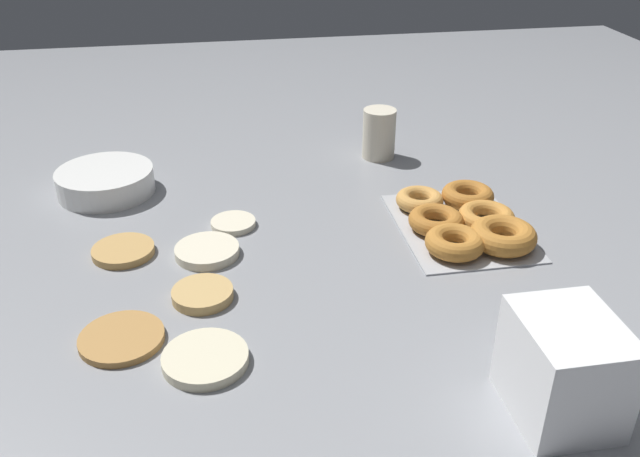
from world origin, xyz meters
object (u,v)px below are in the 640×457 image
(pancake_2, at_px, (233,223))
(container_stack, at_px, (564,368))
(pancake_1, at_px, (122,338))
(pancake_3, at_px, (123,251))
(pancake_5, at_px, (205,359))
(donut_tray, at_px, (465,221))
(pancake_0, at_px, (207,251))
(batter_bowl, at_px, (106,181))
(pancake_4, at_px, (203,294))
(paper_cup, at_px, (379,134))

(pancake_2, relative_size, container_stack, 0.59)
(pancake_1, xyz_separation_m, pancake_3, (0.24, 0.02, 0.00))
(pancake_2, height_order, pancake_3, pancake_3)
(pancake_3, height_order, container_stack, container_stack)
(pancake_1, distance_m, pancake_3, 0.24)
(pancake_5, height_order, donut_tray, donut_tray)
(donut_tray, xyz_separation_m, container_stack, (-0.44, 0.05, 0.05))
(pancake_0, relative_size, batter_bowl, 0.57)
(pancake_2, xyz_separation_m, pancake_4, (-0.22, 0.06, 0.00))
(batter_bowl, bearing_deg, paper_cup, -81.82)
(paper_cup, bearing_deg, donut_tray, -168.70)
(donut_tray, bearing_deg, pancake_4, 105.95)
(donut_tray, bearing_deg, pancake_3, 88.04)
(container_stack, bearing_deg, pancake_2, 34.01)
(pancake_1, relative_size, batter_bowl, 0.62)
(pancake_1, xyz_separation_m, pancake_4, (0.08, -0.11, 0.00))
(pancake_0, relative_size, pancake_3, 1.04)
(donut_tray, height_order, batter_bowl, batter_bowl)
(pancake_2, relative_size, donut_tray, 0.28)
(pancake_2, xyz_separation_m, batter_bowl, (0.18, 0.24, 0.02))
(donut_tray, bearing_deg, pancake_2, 77.88)
(pancake_5, xyz_separation_m, donut_tray, (0.28, -0.46, 0.01))
(pancake_4, distance_m, pancake_5, 0.15)
(donut_tray, bearing_deg, pancake_0, 90.84)
(pancake_2, relative_size, paper_cup, 0.74)
(pancake_0, xyz_separation_m, donut_tray, (0.01, -0.45, 0.01))
(donut_tray, bearing_deg, batter_bowl, 67.39)
(pancake_3, relative_size, pancake_4, 1.11)
(pancake_2, relative_size, batter_bowl, 0.43)
(pancake_3, height_order, paper_cup, paper_cup)
(donut_tray, height_order, paper_cup, paper_cup)
(pancake_4, relative_size, donut_tray, 0.32)
(pancake_2, xyz_separation_m, pancake_3, (-0.07, 0.19, 0.00))
(pancake_3, xyz_separation_m, pancake_4, (-0.15, -0.13, 0.00))
(pancake_3, relative_size, paper_cup, 0.95)
(pancake_2, distance_m, container_stack, 0.64)
(pancake_0, relative_size, paper_cup, 0.99)
(pancake_2, bearing_deg, pancake_4, 164.90)
(pancake_0, bearing_deg, container_stack, -136.98)
(pancake_4, bearing_deg, batter_bowl, 24.09)
(paper_cup, bearing_deg, container_stack, -178.45)
(pancake_4, xyz_separation_m, batter_bowl, (0.40, 0.18, 0.02))
(pancake_2, bearing_deg, pancake_0, 152.31)
(pancake_1, height_order, pancake_4, pancake_4)
(pancake_2, distance_m, pancake_5, 0.37)
(pancake_5, bearing_deg, donut_tray, -58.64)
(pancake_1, relative_size, pancake_4, 1.26)
(pancake_1, height_order, pancake_2, same)
(pancake_0, xyz_separation_m, container_stack, (-0.43, -0.40, 0.06))
(donut_tray, bearing_deg, pancake_5, 121.36)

